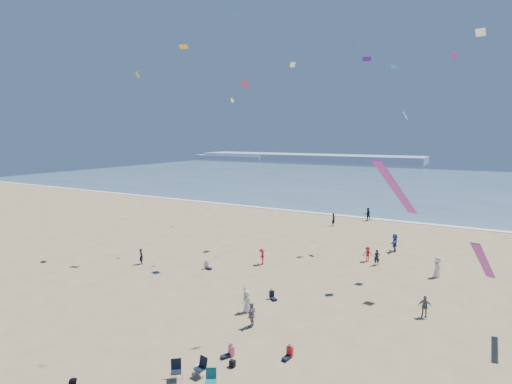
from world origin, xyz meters
The scene contains 11 objects.
ground centered at (0.00, 0.00, 0.00)m, with size 220.00×220.00×0.00m, color tan.
ocean centered at (0.00, 95.00, 0.03)m, with size 220.00×100.00×0.06m, color #476B84.
surf_line centered at (0.00, 45.00, 0.04)m, with size 220.00×1.20×0.08m, color white.
headland_far centered at (-60.00, 170.00, 1.60)m, with size 110.00×20.00×3.20m, color #7A8EA8.
headland_near centered at (-100.00, 165.00, 1.00)m, with size 40.00×14.00×2.00m, color #7A8EA8.
standing_flyers centered at (5.14, 17.48, 0.87)m, with size 28.31×48.60×1.94m.
seated_group centered at (1.77, 5.71, 0.42)m, with size 13.81×21.31×0.84m.
chair_cluster centered at (2.76, 0.40, 0.50)m, with size 2.83×1.57×1.00m.
white_tote centered at (2.42, 1.08, 0.20)m, with size 0.35×0.20×0.40m, color silver.
black_backpack centered at (3.67, 2.42, 0.19)m, with size 0.30×0.22×0.38m, color black.
kites_aloft centered at (8.43, 13.84, 15.10)m, with size 37.66×39.65×28.76m.
Camera 1 is at (14.46, -14.30, 12.29)m, focal length 28.00 mm.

